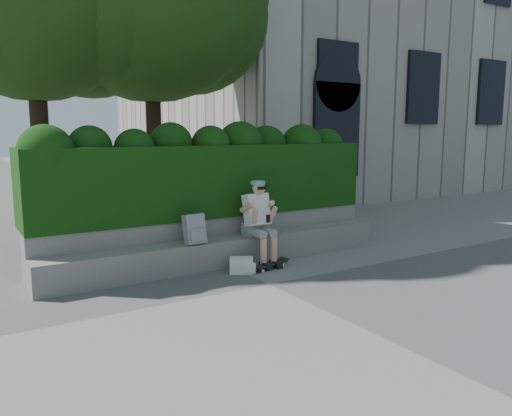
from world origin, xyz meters
TOP-DOWN VIEW (x-y plane):
  - ground at (0.00, 0.00)m, footprint 80.00×80.00m
  - bench_ledge at (0.00, 1.25)m, footprint 6.00×0.45m
  - planter_wall at (0.00, 1.73)m, footprint 6.00×0.50m
  - hedge at (0.00, 1.95)m, footprint 6.00×1.00m
  - person at (0.49, 1.07)m, footprint 0.40×0.76m
  - skateboard at (0.47, 0.71)m, footprint 0.73×0.36m
  - backpack_plaid at (-0.63, 1.15)m, footprint 0.32×0.18m
  - backpack_ground at (-0.03, 0.74)m, footprint 0.44×0.40m

SIDE VIEW (x-z plane):
  - ground at x=0.00m, z-range 0.00..0.00m
  - skateboard at x=0.47m, z-range 0.02..0.10m
  - backpack_ground at x=-0.03m, z-range 0.00..0.23m
  - bench_ledge at x=0.00m, z-range 0.00..0.45m
  - planter_wall at x=0.00m, z-range 0.00..0.75m
  - backpack_plaid at x=-0.63m, z-range 0.45..0.91m
  - person at x=0.49m, z-range 0.06..1.44m
  - hedge at x=0.00m, z-range 0.75..1.95m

